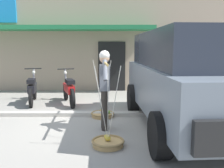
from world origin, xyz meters
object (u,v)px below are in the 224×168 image
Objects in this scene: motorcycle_nearest_shop at (32,89)px; parked_truck at (186,77)px; fruit_basket_right_side at (102,114)px; fruit_vendor at (104,84)px; fruit_basket_left_side at (107,142)px; motorcycle_second_in_row at (68,90)px.

parked_truck reaches higher than motorcycle_nearest_shop.
fruit_basket_right_side is at bearing 156.12° from parked_truck.
fruit_basket_right_side is 2.29m from parked_truck.
fruit_vendor is at bearing -46.86° from motorcycle_nearest_shop.
fruit_vendor is 1.31m from fruit_basket_left_side.
motorcycle_nearest_shop is 1.18m from motorcycle_second_in_row.
fruit_basket_left_side is at bearing -84.88° from fruit_vendor.
fruit_basket_left_side is at bearing -54.75° from motorcycle_nearest_shop.
motorcycle_nearest_shop is (-2.29, 1.58, 0.38)m from fruit_basket_right_side.
motorcycle_nearest_shop is (-2.45, 3.47, 0.38)m from fruit_basket_left_side.
fruit_basket_right_side reaches higher than motorcycle_second_in_row.
fruit_basket_left_side is 0.83× the size of motorcycle_second_in_row.
fruit_basket_right_side is 2.80m from motorcycle_nearest_shop.
fruit_basket_left_side is at bearing -85.00° from fruit_basket_right_side.
motorcycle_second_in_row is 3.80m from parked_truck.
parked_truck is (1.69, 1.07, 1.05)m from fruit_basket_left_side.
motorcycle_nearest_shop is 4.84m from parked_truck.
fruit_basket_left_side reaches higher than motorcycle_second_in_row.
motorcycle_second_in_row is (-1.19, 2.40, -0.53)m from fruit_vendor.
parked_truck is (2.97, -2.28, 0.68)m from motorcycle_second_in_row.
parked_truck reaches higher than fruit_basket_right_side.
parked_truck is at bearing -30.10° from motorcycle_nearest_shop.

